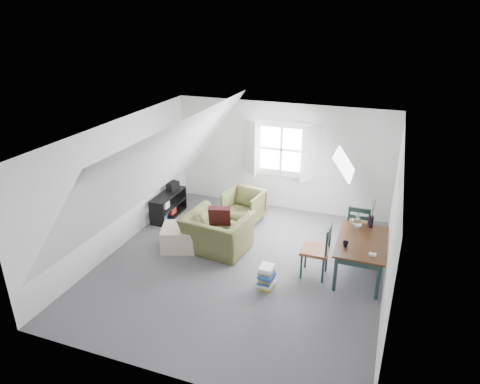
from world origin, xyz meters
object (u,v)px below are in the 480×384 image
at_px(armchair_near, 217,250).
at_px(media_shelf, 168,207).
at_px(ottoman, 180,237).
at_px(magazine_stack, 266,277).
at_px(dining_chair_far, 358,227).
at_px(dining_chair_near, 317,250).
at_px(dining_table, 362,245).
at_px(armchair_far, 244,221).

xyz_separation_m(armchair_near, media_shelf, (-1.63, 0.99, 0.25)).
xyz_separation_m(ottoman, magazine_stack, (2.00, -0.71, -0.02)).
relative_size(dining_chair_far, magazine_stack, 2.45).
distance_m(dining_chair_near, media_shelf, 3.80).
relative_size(dining_table, dining_chair_far, 1.41).
relative_size(armchair_near, media_shelf, 1.08).
bearing_deg(armchair_near, magazine_stack, 152.87).
bearing_deg(armchair_far, ottoman, -108.98).
bearing_deg(media_shelf, armchair_near, -35.62).
height_order(ottoman, media_shelf, media_shelf).
relative_size(armchair_far, dining_table, 0.57).
distance_m(armchair_near, ottoman, 0.79).
bearing_deg(dining_chair_far, magazine_stack, 60.56).
bearing_deg(armchair_far, media_shelf, -157.67).
relative_size(armchair_near, dining_chair_far, 1.20).
bearing_deg(ottoman, magazine_stack, -19.43).
bearing_deg(armchair_far, armchair_near, -83.68).
distance_m(ottoman, dining_chair_near, 2.73).
distance_m(ottoman, dining_table, 3.46).
relative_size(armchair_near, ottoman, 1.76).
height_order(armchair_near, dining_chair_near, dining_chair_near).
bearing_deg(dining_chair_far, ottoman, 24.71).
bearing_deg(armchair_near, dining_table, -171.52).
bearing_deg(ottoman, dining_chair_far, 18.33).
height_order(ottoman, dining_chair_near, dining_chair_near).
height_order(armchair_near, armchair_far, armchair_near).
bearing_deg(dining_chair_near, magazine_stack, -42.24).
height_order(dining_table, media_shelf, dining_table).
distance_m(armchair_far, dining_chair_far, 2.58).
distance_m(armchair_far, ottoman, 1.74).
relative_size(dining_chair_near, media_shelf, 0.92).
relative_size(ottoman, dining_chair_far, 0.68).
height_order(armchair_far, media_shelf, media_shelf).
height_order(dining_chair_far, magazine_stack, dining_chair_far).
height_order(media_shelf, magazine_stack, media_shelf).
xyz_separation_m(armchair_far, dining_chair_near, (1.91, -1.59, 0.52)).
distance_m(dining_chair_near, magazine_stack, 1.02).
xyz_separation_m(dining_table, media_shelf, (-4.31, 0.91, -0.35)).
relative_size(ottoman, magazine_stack, 1.68).
xyz_separation_m(dining_chair_far, dining_chair_near, (-0.58, -1.15, 0.01)).
height_order(armchair_near, magazine_stack, magazine_stack).
distance_m(dining_chair_far, media_shelf, 4.18).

